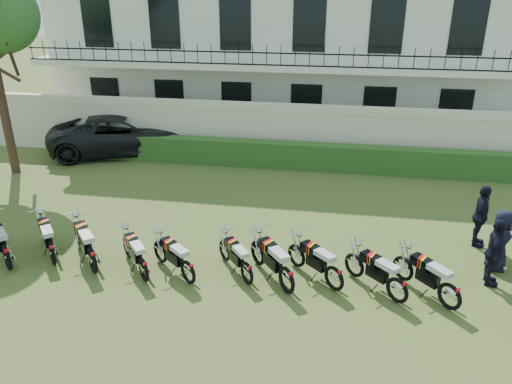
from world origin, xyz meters
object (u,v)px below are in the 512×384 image
motorcycle_5 (247,268)px  suv (122,134)px  motorcycle_7 (334,273)px  motorcycle_9 (451,290)px  motorcycle_3 (143,264)px  motorcycle_2 (92,255)px  officer_5 (481,216)px  motorcycle_8 (398,285)px  officer_2 (494,253)px  motorcycle_1 (51,248)px  motorcycle_6 (287,274)px  motorcycle_0 (6,252)px  motorcycle_4 (188,267)px  officer_3 (500,240)px

motorcycle_5 → suv: suv is taller
motorcycle_7 → motorcycle_9: (2.50, -0.31, 0.01)m
motorcycle_3 → motorcycle_9: (7.00, 0.07, 0.02)m
motorcycle_2 → officer_5: size_ratio=0.96×
motorcycle_8 → officer_5: size_ratio=0.82×
officer_2 → motorcycle_1: bearing=102.7°
motorcycle_2 → motorcycle_6: (4.78, -0.05, -0.01)m
motorcycle_8 → motorcycle_9: (1.10, -0.06, 0.01)m
motorcycle_0 → officer_2: size_ratio=0.93×
officer_5 → motorcycle_6: bearing=137.2°
suv → motorcycle_4: bearing=-168.5°
motorcycle_1 → motorcycle_7: motorcycle_1 is taller
motorcycle_5 → officer_2: bearing=-28.4°
motorcycle_7 → motorcycle_6: bearing=148.3°
motorcycle_7 → officer_3: 4.32m
motorcycle_0 → motorcycle_1: 1.06m
motorcycle_6 → officer_2: size_ratio=1.00×
motorcycle_2 → officer_2: size_ratio=0.98×
officer_2 → motorcycle_4: bearing=107.4°
officer_3 → motorcycle_1: bearing=104.8°
officer_3 → officer_5: bearing=14.6°
motorcycle_1 → officer_5: bearing=-24.5°
motorcycle_8 → officer_5: officer_5 is taller
motorcycle_5 → motorcycle_8: size_ratio=1.02×
motorcycle_4 → motorcycle_8: size_ratio=1.04×
motorcycle_9 → motorcycle_1: bearing=137.2°
motorcycle_3 → officer_5: (8.28, 3.24, 0.40)m
motorcycle_1 → motorcycle_7: bearing=-39.2°
motorcycle_0 → motorcycle_1: bearing=-23.7°
suv → motorcycle_6: bearing=-158.9°
motorcycle_9 → motorcycle_4: bearing=138.7°
suv → motorcycle_3: bearing=-174.0°
motorcycle_3 → motorcycle_8: motorcycle_8 is taller
motorcycle_8 → motorcycle_1: bearing=133.2°
motorcycle_1 → motorcycle_3: 2.58m
officer_3 → motorcycle_2: bearing=107.0°
motorcycle_9 → motorcycle_2: bearing=138.4°
motorcycle_7 → suv: bearing=88.9°
motorcycle_7 → motorcycle_8: bearing=-56.9°
motorcycle_3 → motorcycle_4: bearing=-35.7°
motorcycle_8 → officer_2: (2.24, 1.17, 0.37)m
motorcycle_6 → motorcycle_7: size_ratio=1.16×
motorcycle_2 → officer_2: (9.50, 1.16, 0.32)m
motorcycle_1 → motorcycle_6: motorcycle_6 is taller
motorcycle_5 → suv: (-6.89, 8.78, 0.35)m
motorcycle_8 → officer_2: 2.55m
motorcycle_6 → officer_2: bearing=-23.0°
motorcycle_4 → motorcycle_6: bearing=-49.9°
motorcycle_1 → officer_2: (10.70, 0.96, 0.36)m
motorcycle_5 → motorcycle_6: 0.99m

